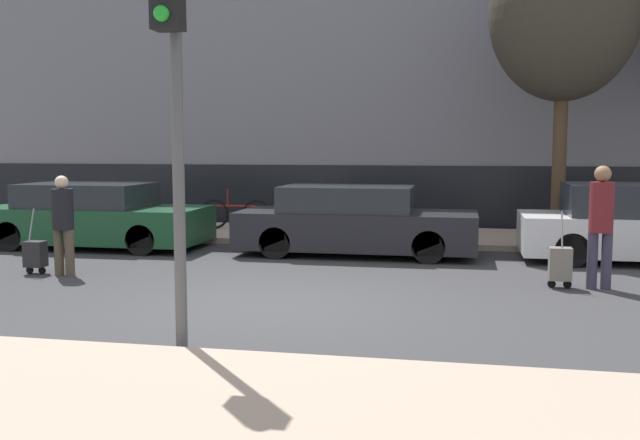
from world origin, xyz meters
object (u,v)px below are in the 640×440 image
object	(u,v)px
bare_tree_near_crossing	(564,11)
parked_bicycle	(235,214)
pedestrian_left	(63,219)
traffic_light	(172,69)
parked_car_0	(94,217)
parked_car_1	(354,222)
trolley_right	(560,264)
parked_car_2	(640,226)
trolley_left	(35,254)
pedestrian_right	(601,219)

from	to	relation	value
bare_tree_near_crossing	parked_bicycle	bearing A→B (deg)	174.05
pedestrian_left	traffic_light	size ratio (longest dim) A/B	0.41
parked_car_0	parked_car_1	bearing A→B (deg)	0.21
trolley_right	parked_car_2	bearing A→B (deg)	58.41
trolley_left	pedestrian_left	bearing A→B (deg)	-4.22
pedestrian_right	parked_car_0	bearing A→B (deg)	161.82
bare_tree_near_crossing	parked_car_1	bearing A→B (deg)	-154.92
parked_car_2	pedestrian_right	size ratio (longest dim) A/B	2.35
trolley_right	bare_tree_near_crossing	bearing A→B (deg)	83.62
trolley_left	pedestrian_right	distance (m)	8.87
traffic_light	bare_tree_near_crossing	xyz separation A→B (m)	(4.72, 8.72, 1.96)
parked_car_2	pedestrian_left	xyz separation A→B (m)	(-9.45, -3.30, 0.26)
parked_car_2	traffic_light	bearing A→B (deg)	-130.10
trolley_left	bare_tree_near_crossing	distance (m)	11.01
pedestrian_left	trolley_left	bearing A→B (deg)	-179.93
trolley_left	pedestrian_right	size ratio (longest dim) A/B	0.60
parked_car_1	pedestrian_left	xyz separation A→B (m)	(-4.27, -3.11, 0.29)
parked_car_2	trolley_right	bearing A→B (deg)	-121.59
trolley_left	parked_bicycle	world-z (taller)	trolley_left
trolley_left	pedestrian_right	bearing A→B (deg)	3.19
parked_car_0	parked_car_1	distance (m)	5.44
pedestrian_right	parked_bicycle	bearing A→B (deg)	141.43
parked_car_0	trolley_right	world-z (taller)	parked_car_0
parked_car_1	pedestrian_right	xyz separation A→B (m)	(4.01, -2.58, 0.41)
trolley_left	parked_car_0	bearing A→B (deg)	101.53
traffic_light	trolley_right	bearing A→B (deg)	45.25
parked_car_1	pedestrian_right	distance (m)	4.79
parked_car_0	parked_bicycle	distance (m)	3.42
parked_bicycle	bare_tree_near_crossing	xyz separation A→B (m)	(7.21, -0.75, 4.30)
parked_car_0	traffic_light	bearing A→B (deg)	-55.66
parked_car_2	trolley_left	xyz separation A→B (m)	(-10.00, -3.26, -0.33)
trolley_left	traffic_light	size ratio (longest dim) A/B	0.27
parked_car_0	trolley_right	xyz separation A→B (m)	(8.90, -2.59, -0.27)
parked_car_1	pedestrian_right	bearing A→B (deg)	-32.77
traffic_light	parked_car_2	bearing A→B (deg)	49.90
pedestrian_right	bare_tree_near_crossing	xyz separation A→B (m)	(-0.05, 4.43, 3.76)
parked_car_2	bare_tree_near_crossing	size ratio (longest dim) A/B	0.65
parked_car_2	pedestrian_left	bearing A→B (deg)	-160.75
parked_car_0	trolley_left	bearing A→B (deg)	-78.47
pedestrian_left	trolley_right	xyz separation A→B (m)	(7.73, 0.50, -0.56)
parked_bicycle	pedestrian_right	bearing A→B (deg)	-35.55
parked_car_1	trolley_right	xyz separation A→B (m)	(3.46, -2.61, -0.27)
pedestrian_right	parked_bicycle	xyz separation A→B (m)	(-7.26, 5.18, -0.54)
pedestrian_left	parked_bicycle	xyz separation A→B (m)	(1.03, 5.72, -0.42)
parked_car_1	parked_bicycle	world-z (taller)	parked_car_1
trolley_right	traffic_light	size ratio (longest dim) A/B	0.29
parked_car_1	trolley_right	bearing A→B (deg)	-37.03
parked_car_0	bare_tree_near_crossing	bearing A→B (deg)	11.26
pedestrian_right	bare_tree_near_crossing	world-z (taller)	bare_tree_near_crossing
trolley_right	bare_tree_near_crossing	world-z (taller)	bare_tree_near_crossing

